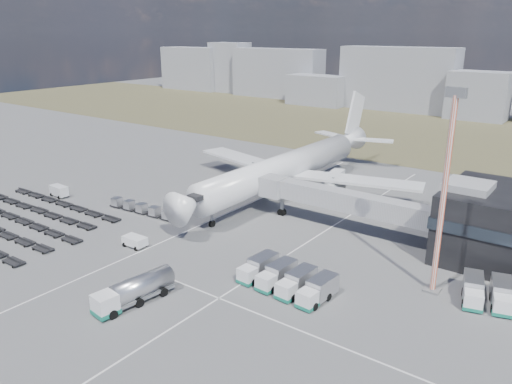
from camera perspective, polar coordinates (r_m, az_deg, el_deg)
The scene contains 14 objects.
ground at distance 77.06m, azimuth -9.48°, elevation -5.94°, with size 420.00×420.00×0.00m, color #565659.
grass_strip at distance 169.33m, azimuth 18.27°, elevation 6.58°, with size 420.00×90.00×0.01m, color #433A28.
lane_markings at distance 72.99m, azimuth -2.36°, elevation -7.09°, with size 47.12×110.00×0.01m.
jet_bridge at distance 81.61m, azimuth 8.67°, elevation -0.71°, with size 30.30×3.80×7.05m.
airliner at distance 99.08m, azimuth 3.84°, elevation 2.96°, with size 51.59×64.53×17.62m.
skyline at distance 210.24m, azimuth 19.51°, elevation 11.48°, with size 309.04×26.95×24.95m.
fuel_tanker at distance 61.76m, azimuth -13.76°, elevation -10.89°, with size 3.81×10.42×3.29m.
pushback_tug at distance 77.17m, azimuth -13.68°, elevation -5.54°, with size 3.64×2.05×1.60m, color white.
utility_van at distance 104.32m, azimuth -21.58°, elevation 0.08°, with size 4.06×1.84×2.19m, color white.
catering_truck at distance 105.26m, azimuth 9.03°, elevation 1.48°, with size 3.44×6.33×2.75m.
service_trucks_near at distance 63.36m, azimuth 3.51°, elevation -9.85°, with size 11.84×7.07×2.54m.
service_trucks_far at distance 66.31m, azimuth 26.27°, elevation -10.50°, with size 9.78×8.33×2.56m.
uld_row at distance 90.48m, azimuth -12.94°, elevation -1.82°, with size 14.93×2.56×1.63m.
floodlight_mast at distance 62.34m, azimuth 20.66°, elevation -0.36°, with size 2.39×1.93×25.03m.
Camera 1 is at (51.41, -48.34, 30.96)m, focal length 35.00 mm.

